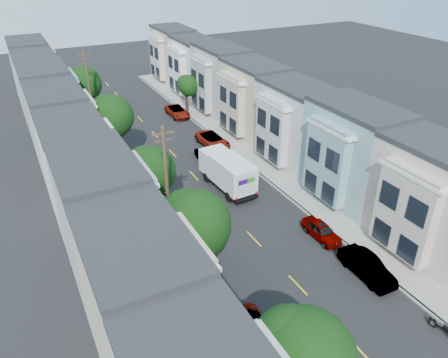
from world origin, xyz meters
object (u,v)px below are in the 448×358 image
object	(u,v)px
tree_b	(194,225)
parked_right_a	(367,267)
parked_left_b	(258,333)
parked_right_d	(177,111)
utility_pole_far	(90,92)
parked_right_c	(213,140)
tree_e	(83,84)
lead_sedan	(206,157)
motorcycle	(443,328)
tree_far_r	(188,86)
tree_c	(149,172)
parked_left_c	(202,256)
tree_d	(111,117)
fedex_truck	(227,171)
parked_right_b	(321,231)
utility_pole_near	(167,190)
parked_left_d	(153,189)

from	to	relation	value
tree_b	parked_right_a	bearing A→B (deg)	-22.20
parked_left_b	parked_right_d	distance (m)	38.80
utility_pole_far	parked_right_c	world-z (taller)	utility_pole_far
tree_e	lead_sedan	size ratio (longest dim) A/B	1.98
parked_right_d	motorcycle	distance (m)	42.16
tree_far_r	parked_right_c	world-z (taller)	tree_far_r
tree_c	parked_left_c	bearing A→B (deg)	-78.54
tree_b	parked_right_d	size ratio (longest dim) A/B	1.53
tree_far_r	parked_right_c	distance (m)	12.25
tree_b	parked_left_c	distance (m)	5.00
tree_b	tree_d	world-z (taller)	tree_d
motorcycle	parked_right_c	bearing A→B (deg)	83.90
tree_b	parked_left_c	xyz separation A→B (m)	(1.40, 1.96, -4.38)
utility_pole_far	parked_right_c	xyz separation A→B (m)	(11.20, -10.27, -4.43)
fedex_truck	parked_left_b	distance (m)	18.48
tree_d	motorcycle	size ratio (longest dim) A/B	3.87
tree_b	parked_right_b	size ratio (longest dim) A/B	1.84
utility_pole_near	tree_b	bearing A→B (deg)	-90.02
motorcycle	utility_pole_near	bearing A→B (deg)	120.13
utility_pole_near	fedex_truck	bearing A→B (deg)	37.59
parked_left_c	fedex_truck	bearing A→B (deg)	52.26
utility_pole_far	parked_right_a	bearing A→B (deg)	-72.42
tree_c	tree_e	xyz separation A→B (m)	(0.00, 26.25, 0.24)
parked_left_b	parked_left_d	distance (m)	19.02
tree_b	parked_right_c	distance (m)	23.77
utility_pole_far	parked_left_c	bearing A→B (deg)	-87.22
lead_sedan	motorcycle	world-z (taller)	lead_sedan
parked_left_d	parked_right_d	xyz separation A→B (m)	(9.80, 18.52, 0.04)
motorcycle	parked_right_d	bearing A→B (deg)	83.69
tree_c	utility_pole_far	world-z (taller)	utility_pole_far
parked_left_d	parked_right_a	world-z (taller)	parked_right_a
lead_sedan	parked_left_d	size ratio (longest dim) A/B	0.86
parked_right_a	motorcycle	distance (m)	6.10
tree_b	fedex_truck	size ratio (longest dim) A/B	1.09
parked_left_d	parked_right_b	size ratio (longest dim) A/B	1.05
parked_right_b	utility_pole_far	bearing A→B (deg)	109.87
fedex_truck	parked_left_b	bearing A→B (deg)	-114.77
tree_far_r	parked_left_b	size ratio (longest dim) A/B	1.15
tree_b	tree_c	world-z (taller)	tree_b
motorcycle	tree_b	bearing A→B (deg)	130.66
utility_pole_far	parked_right_a	distance (m)	37.35
tree_far_r	parked_left_c	bearing A→B (deg)	-111.29
parked_right_c	motorcycle	xyz separation A→B (m)	(0.44, -31.16, -0.31)
tree_far_r	utility_pole_near	world-z (taller)	utility_pole_near
utility_pole_far	parked_left_d	bearing A→B (deg)	-85.50
tree_c	parked_right_c	bearing A→B (deg)	46.09
tree_d	parked_left_d	xyz separation A→B (m)	(1.40, -7.98, -4.70)
tree_d	utility_pole_near	xyz separation A→B (m)	(0.00, -16.19, -0.19)
tree_b	utility_pole_near	size ratio (longest dim) A/B	0.74
parked_right_d	parked_left_c	bearing A→B (deg)	-108.27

